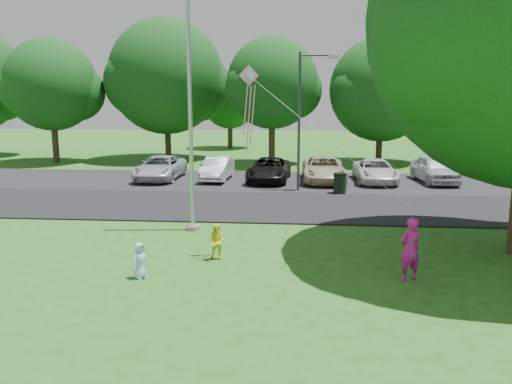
# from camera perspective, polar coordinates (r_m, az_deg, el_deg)

# --- Properties ---
(ground) EXTENTS (120.00, 120.00, 0.00)m
(ground) POSITION_cam_1_polar(r_m,az_deg,el_deg) (12.87, 3.77, -10.44)
(ground) COLOR #215C18
(ground) RESTS_ON ground
(park_road) EXTENTS (60.00, 6.00, 0.06)m
(park_road) POSITION_cam_1_polar(r_m,az_deg,el_deg) (21.50, 4.16, -1.68)
(park_road) COLOR black
(park_road) RESTS_ON ground
(parking_strip) EXTENTS (42.00, 7.00, 0.06)m
(parking_strip) POSITION_cam_1_polar(r_m,az_deg,el_deg) (27.89, 4.29, 1.18)
(parking_strip) COLOR black
(parking_strip) RESTS_ON ground
(flagpole) EXTENTS (0.50, 0.50, 10.00)m
(flagpole) POSITION_cam_1_polar(r_m,az_deg,el_deg) (17.39, -7.53, 9.07)
(flagpole) COLOR #B7BABF
(flagpole) RESTS_ON ground
(street_lamp) EXTENTS (1.92, 0.26, 6.82)m
(street_lamp) POSITION_cam_1_polar(r_m,az_deg,el_deg) (24.89, 5.60, 9.42)
(street_lamp) COLOR #3F3F44
(street_lamp) RESTS_ON ground
(trash_can) EXTENTS (0.66, 0.66, 1.04)m
(trash_can) POSITION_cam_1_polar(r_m,az_deg,el_deg) (24.56, 9.56, 0.93)
(trash_can) COLOR black
(trash_can) RESTS_ON ground
(tree_row) EXTENTS (64.35, 11.94, 10.88)m
(tree_row) POSITION_cam_1_polar(r_m,az_deg,el_deg) (36.28, 7.10, 12.35)
(tree_row) COLOR #332316
(tree_row) RESTS_ON ground
(horizon_trees) EXTENTS (77.46, 7.20, 7.02)m
(horizon_trees) POSITION_cam_1_polar(r_m,az_deg,el_deg) (46.05, 9.69, 10.17)
(horizon_trees) COLOR #332316
(horizon_trees) RESTS_ON ground
(parked_cars) EXTENTS (17.43, 5.00, 1.46)m
(parked_cars) POSITION_cam_1_polar(r_m,az_deg,el_deg) (27.86, 4.60, 2.62)
(parked_cars) COLOR #B2B7BF
(parked_cars) RESTS_ON ground
(woman) EXTENTS (0.71, 0.60, 1.66)m
(woman) POSITION_cam_1_polar(r_m,az_deg,el_deg) (13.44, 17.17, -6.24)
(woman) COLOR #C51A8C
(woman) RESTS_ON ground
(child_yellow) EXTENTS (0.52, 0.41, 1.08)m
(child_yellow) POSITION_cam_1_polar(r_m,az_deg,el_deg) (14.51, -4.44, -5.73)
(child_yellow) COLOR #FEF328
(child_yellow) RESTS_ON ground
(child_blue) EXTENTS (0.50, 0.56, 0.96)m
(child_blue) POSITION_cam_1_polar(r_m,az_deg,el_deg) (13.43, -13.15, -7.63)
(child_blue) COLOR #A6CAFF
(child_blue) RESTS_ON ground
(kite) EXTENTS (4.58, 1.96, 3.66)m
(kite) POSITION_cam_1_polar(r_m,az_deg,el_deg) (14.26, -0.42, 11.13)
(kite) COLOR pink
(kite) RESTS_ON ground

